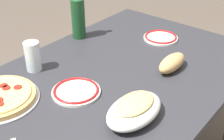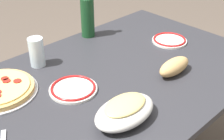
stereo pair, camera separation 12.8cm
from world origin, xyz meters
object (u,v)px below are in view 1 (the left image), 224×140
object	(u,v)px
baked_pasta_dish	(134,109)
wine_bottle	(78,15)
dining_table	(112,98)
water_glass	(33,56)
bread_loaf	(172,63)
side_plate_near	(161,37)
side_plate_far	(76,91)

from	to	relation	value
baked_pasta_dish	wine_bottle	bearing A→B (deg)	-120.09
dining_table	wine_bottle	xyz separation A→B (m)	(-0.19, -0.38, 0.24)
water_glass	bread_loaf	world-z (taller)	water_glass
baked_pasta_dish	wine_bottle	world-z (taller)	wine_bottle
wine_bottle	side_plate_near	xyz separation A→B (m)	(-0.25, 0.34, -0.11)
dining_table	bread_loaf	size ratio (longest dim) A/B	7.82
side_plate_far	dining_table	bearing A→B (deg)	170.48
baked_pasta_dish	side_plate_far	distance (m)	0.26
wine_bottle	bread_loaf	xyz separation A→B (m)	(-0.02, 0.54, -0.09)
side_plate_near	bread_loaf	size ratio (longest dim) A/B	1.00
dining_table	side_plate_far	xyz separation A→B (m)	(0.18, -0.03, 0.12)
side_plate_near	water_glass	bearing A→B (deg)	-23.26
baked_pasta_dish	water_glass	size ratio (longest dim) A/B	1.84
dining_table	side_plate_far	world-z (taller)	side_plate_far
side_plate_near	side_plate_far	xyz separation A→B (m)	(0.62, 0.00, -0.00)
baked_pasta_dish	wine_bottle	size ratio (longest dim) A/B	0.79
bread_loaf	baked_pasta_dish	bearing A→B (deg)	9.94
water_glass	bread_loaf	bearing A→B (deg)	129.11
water_glass	side_plate_near	bearing A→B (deg)	156.74
dining_table	side_plate_near	size ratio (longest dim) A/B	7.83
dining_table	baked_pasta_dish	bearing A→B (deg)	54.75
side_plate_near	dining_table	bearing A→B (deg)	4.27
water_glass	wine_bottle	bearing A→B (deg)	-167.31
dining_table	water_glass	world-z (taller)	water_glass
wine_bottle	bread_loaf	distance (m)	0.55
dining_table	bread_loaf	xyz separation A→B (m)	(-0.20, 0.17, 0.15)
dining_table	water_glass	bearing A→B (deg)	-59.92
side_plate_far	water_glass	bearing A→B (deg)	-92.22
water_glass	baked_pasta_dish	bearing A→B (deg)	90.89
water_glass	side_plate_near	xyz separation A→B (m)	(-0.61, 0.26, -0.06)
water_glass	bread_loaf	xyz separation A→B (m)	(-0.38, 0.46, -0.03)
baked_pasta_dish	bread_loaf	xyz separation A→B (m)	(-0.37, -0.06, -0.01)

